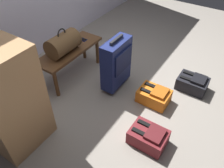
% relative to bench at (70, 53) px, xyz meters
% --- Properties ---
extents(ground_plane, '(6.60, 6.60, 0.00)m').
position_rel_bench_xyz_m(ground_plane, '(0.29, -0.75, -0.36)').
color(ground_plane, gray).
extents(bench, '(1.00, 0.36, 0.43)m').
position_rel_bench_xyz_m(bench, '(0.00, 0.00, 0.00)').
color(bench, brown).
rests_on(bench, ground).
extents(duffel_bag_brown, '(0.44, 0.26, 0.34)m').
position_rel_bench_xyz_m(duffel_bag_brown, '(-0.09, -0.00, 0.20)').
color(duffel_bag_brown, brown).
rests_on(duffel_bag_brown, bench).
extents(cell_phone, '(0.07, 0.14, 0.01)m').
position_rel_bench_xyz_m(cell_phone, '(0.29, 0.02, 0.07)').
color(cell_phone, '#191E4C').
rests_on(cell_phone, bench).
extents(suitcase_upright_navy, '(0.46, 0.21, 0.73)m').
position_rel_bench_xyz_m(suitcase_upright_navy, '(0.14, -0.66, 0.01)').
color(suitcase_upright_navy, navy).
rests_on(suitcase_upright_navy, ground).
extents(backpack_dark, '(0.28, 0.38, 0.21)m').
position_rel_bench_xyz_m(backpack_dark, '(0.65, -1.55, -0.27)').
color(backpack_dark, black).
rests_on(backpack_dark, ground).
extents(backpack_orange, '(0.28, 0.38, 0.21)m').
position_rel_bench_xyz_m(backpack_orange, '(0.15, -1.22, -0.27)').
color(backpack_orange, orange).
rests_on(backpack_orange, ground).
extents(backpack_maroon, '(0.28, 0.38, 0.21)m').
position_rel_bench_xyz_m(backpack_maroon, '(-0.45, -1.44, -0.27)').
color(backpack_maroon, maroon).
rests_on(backpack_maroon, ground).
extents(side_cabinet, '(0.56, 0.44, 1.10)m').
position_rel_bench_xyz_m(side_cabinet, '(-1.13, -0.28, 0.19)').
color(side_cabinet, '#A87A4C').
rests_on(side_cabinet, ground).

